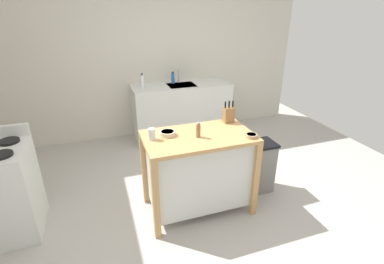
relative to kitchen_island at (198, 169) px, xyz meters
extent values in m
plane|color=#ADA8A0|center=(0.08, -0.04, -0.50)|extent=(6.02, 6.02, 0.00)
cube|color=beige|center=(0.08, 2.27, 0.80)|extent=(5.02, 0.10, 2.60)
cube|color=tan|center=(0.00, 0.00, 0.37)|extent=(1.10, 0.64, 0.04)
cube|color=silver|center=(0.00, 0.00, -0.02)|extent=(1.00, 0.54, 0.75)
cube|color=tan|center=(-0.52, -0.29, -0.07)|extent=(0.06, 0.06, 0.85)
cube|color=tan|center=(0.52, -0.29, -0.07)|extent=(0.06, 0.06, 0.85)
cube|color=tan|center=(-0.52, 0.29, -0.07)|extent=(0.06, 0.06, 0.85)
cube|color=tan|center=(0.52, 0.29, -0.07)|extent=(0.06, 0.06, 0.85)
cube|color=olive|center=(0.43, 0.22, 0.47)|extent=(0.11, 0.09, 0.17)
cylinder|color=black|center=(0.39, 0.22, 0.60)|extent=(0.02, 0.02, 0.07)
cylinder|color=black|center=(0.43, 0.22, 0.60)|extent=(0.02, 0.02, 0.07)
cylinder|color=black|center=(0.48, 0.22, 0.60)|extent=(0.02, 0.02, 0.07)
cylinder|color=tan|center=(0.47, -0.22, 0.41)|extent=(0.11, 0.11, 0.03)
cylinder|color=brown|center=(0.47, -0.22, 0.42)|extent=(0.09, 0.09, 0.01)
cylinder|color=beige|center=(-0.29, 0.09, 0.41)|extent=(0.15, 0.15, 0.05)
cylinder|color=gray|center=(-0.29, 0.09, 0.43)|extent=(0.13, 0.13, 0.01)
cylinder|color=silver|center=(-0.46, 0.05, 0.45)|extent=(0.07, 0.07, 0.11)
cylinder|color=olive|center=(-0.02, -0.05, 0.46)|extent=(0.04, 0.04, 0.13)
sphere|color=#99999E|center=(-0.02, -0.05, 0.54)|extent=(0.03, 0.03, 0.03)
cube|color=slate|center=(0.79, 0.09, -0.20)|extent=(0.34, 0.26, 0.60)
cube|color=black|center=(0.79, 0.09, 0.12)|extent=(0.36, 0.28, 0.03)
cube|color=silver|center=(0.41, 1.92, -0.05)|extent=(1.59, 0.60, 0.90)
cube|color=silver|center=(0.41, 1.90, 0.38)|extent=(0.44, 0.36, 0.03)
cylinder|color=#B7BCC1|center=(0.41, 2.06, 0.51)|extent=(0.02, 0.02, 0.22)
cylinder|color=white|center=(-0.21, 1.97, 0.50)|extent=(0.05, 0.05, 0.19)
cylinder|color=black|center=(-0.21, 1.97, 0.60)|extent=(0.03, 0.03, 0.02)
cylinder|color=blue|center=(0.30, 2.04, 0.48)|extent=(0.05, 0.05, 0.17)
cylinder|color=black|center=(0.30, 2.04, 0.58)|extent=(0.03, 0.03, 0.02)
cube|color=silver|center=(-1.88, 0.27, -0.05)|extent=(0.60, 0.60, 0.90)
cylinder|color=black|center=(-1.74, 0.13, 0.41)|extent=(0.18, 0.18, 0.02)
cylinder|color=black|center=(-1.74, 0.41, 0.41)|extent=(0.18, 0.18, 0.02)
camera|label=1|loc=(-0.90, -2.42, 1.57)|focal=26.61mm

